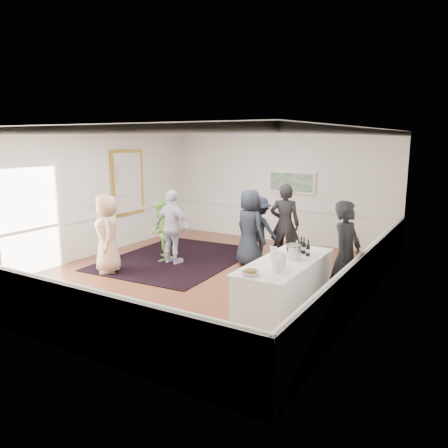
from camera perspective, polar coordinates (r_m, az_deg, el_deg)
The scene contains 23 objects.
floor at distance 9.88m, azimuth -2.49°, elevation -6.70°, with size 8.00×8.00×0.00m, color brown.
ceiling at distance 9.41m, azimuth -2.65°, elevation 12.20°, with size 7.00×8.00×0.02m, color white.
wall_left at distance 11.80m, azimuth -16.93°, elevation 3.72°, with size 0.02×8.00×3.20m, color white.
wall_right at distance 8.15m, azimuth 18.43°, elevation 0.49°, with size 0.02×8.00×3.20m, color white.
wall_back at distance 13.01m, azimuth 7.23°, elevation 4.76°, with size 7.00×0.02×3.20m, color white.
wall_front at distance 6.62m, azimuth -22.06°, elevation -2.12°, with size 7.00×0.02×3.20m, color white.
wainscoting at distance 9.74m, azimuth -2.51°, elevation -3.90°, with size 7.00×8.00×1.00m, color white, non-canonical shape.
mirror at distance 12.64m, azimuth -12.46°, elevation 5.32°, with size 0.05×1.25×1.85m.
doorway at distance 10.61m, azimuth -24.26°, elevation 1.44°, with size 0.10×1.78×2.56m.
landscape_painting at distance 12.78m, azimuth 8.80°, elevation 5.42°, with size 1.44×0.06×0.66m.
area_rug at distance 11.22m, azimuth -6.15°, elevation -4.52°, with size 3.01×3.95×0.02m, color black.
serving_table at distance 7.66m, azimuth 7.98°, elevation -8.25°, with size 0.92×2.42×0.98m.
bartender at distance 8.08m, azimuth 15.63°, elevation -3.97°, with size 0.71×0.47×1.96m, color black.
guest_tan at distance 10.22m, azimuth -15.02°, elevation -1.24°, with size 0.88×0.57×1.80m, color tan.
guest_green at distance 10.98m, azimuth -8.27°, elevation -0.92°, with size 0.73×0.57×1.51m, color #71B147.
guest_lilac at distance 10.65m, azimuth -6.72°, elevation -0.42°, with size 1.06×0.44×1.81m, color silver.
guest_dark_a at distance 10.79m, azimuth 4.64°, elevation -0.75°, with size 1.05×0.60×1.62m, color #1E2532.
guest_dark_b at distance 10.62m, azimuth 7.93°, elevation -0.04°, with size 0.72×0.47×1.97m, color black.
guest_navy at distance 10.44m, azimuth 3.38°, elevation -0.51°, with size 0.90×0.58×1.84m, color #1E2532.
wine_bottles at distance 7.95m, azimuth 9.82°, elevation -2.77°, with size 0.46×0.28×0.31m.
juice_pitchers at distance 7.13m, azimuth 6.94°, elevation -4.58°, with size 0.46×0.71×0.24m.
ice_bucket at distance 7.64m, azimuth 9.06°, elevation -3.62°, with size 0.26×0.26×0.24m, color silver.
nut_bowl at distance 6.69m, azimuth 3.48°, elevation -6.33°, with size 0.28×0.28×0.08m.
Camera 1 is at (5.20, -7.84, 3.02)m, focal length 35.00 mm.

